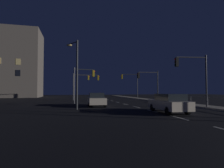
% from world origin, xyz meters
% --- Properties ---
extents(ground_plane, '(112.00, 112.00, 0.00)m').
position_xyz_m(ground_plane, '(0.00, 17.50, 0.00)').
color(ground_plane, black).
rests_on(ground_plane, ground).
extents(sidewalk_right, '(2.17, 77.00, 0.14)m').
position_xyz_m(sidewalk_right, '(7.32, 17.50, 0.07)').
color(sidewalk_right, '#9E937F').
rests_on(sidewalk_right, ground).
extents(lane_markings_center, '(0.14, 50.00, 0.01)m').
position_xyz_m(lane_markings_center, '(0.00, 21.00, 0.01)').
color(lane_markings_center, silver).
rests_on(lane_markings_center, ground).
extents(lane_edge_line, '(0.14, 53.00, 0.01)m').
position_xyz_m(lane_edge_line, '(5.99, 22.50, 0.01)').
color(lane_edge_line, silver).
rests_on(lane_edge_line, ground).
extents(car, '(2.02, 4.48, 1.57)m').
position_xyz_m(car, '(0.79, 11.56, 0.82)').
color(car, beige).
rests_on(car, ground).
extents(car_oncoming, '(2.03, 4.48, 1.57)m').
position_xyz_m(car_oncoming, '(-4.21, 18.88, 0.82)').
color(car_oncoming, beige).
rests_on(car_oncoming, ground).
extents(traffic_light_mid_right, '(3.47, 0.74, 5.42)m').
position_xyz_m(traffic_light_mid_right, '(5.24, 14.34, 3.93)').
color(traffic_light_mid_right, '#38383D').
rests_on(traffic_light_mid_right, sidewalk_right).
extents(traffic_light_far_right, '(3.05, 0.58, 5.08)m').
position_xyz_m(traffic_light_far_right, '(-5.36, 23.80, 3.54)').
color(traffic_light_far_right, '#4C4C51').
rests_on(traffic_light_far_right, ground).
extents(traffic_light_overhead_east, '(3.65, 0.54, 5.34)m').
position_xyz_m(traffic_light_overhead_east, '(5.14, 33.98, 3.89)').
color(traffic_light_overhead_east, '#38383D').
rests_on(traffic_light_overhead_east, sidewalk_right).
extents(traffic_light_near_left, '(3.49, 0.59, 5.33)m').
position_xyz_m(traffic_light_near_left, '(-5.13, 36.41, 3.73)').
color(traffic_light_near_left, '#38383D').
rests_on(traffic_light_near_left, ground).
extents(traffic_light_far_left, '(3.53, 0.56, 4.90)m').
position_xyz_m(traffic_light_far_left, '(5.21, 25.08, 3.58)').
color(traffic_light_far_left, '#2D3033').
rests_on(traffic_light_far_left, sidewalk_right).
extents(traffic_light_far_center, '(5.02, 0.34, 5.04)m').
position_xyz_m(traffic_light_far_center, '(-4.43, 32.22, 3.61)').
color(traffic_light_far_center, '#4C4C51').
rests_on(traffic_light_far_center, ground).
extents(street_lamp_far_end, '(1.14, 1.41, 6.76)m').
position_xyz_m(street_lamp_far_end, '(-6.69, 16.02, 4.08)').
color(street_lamp_far_end, '#2D3033').
rests_on(street_lamp_far_end, ground).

